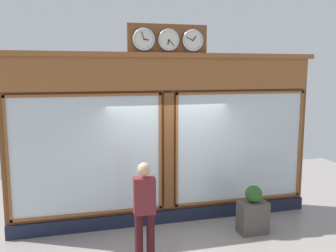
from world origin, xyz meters
The scene contains 4 objects.
shop_facade centered at (0.00, -0.13, 1.79)m, with size 6.51×0.42×4.09m.
pedestrian centered at (0.77, 1.39, 0.93)m, with size 0.37×0.24×1.69m.
planter_box centered at (-1.49, 0.90, 0.32)m, with size 0.56×0.36×0.63m, color #4C4742.
planter_shrub centered at (-1.49, 0.90, 0.80)m, with size 0.33×0.33×0.33m, color #285623.
Camera 1 is at (1.89, 7.18, 3.17)m, focal length 39.43 mm.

